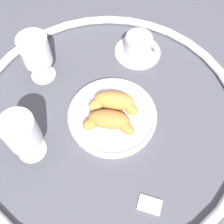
# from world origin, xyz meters

# --- Properties ---
(ground_plane) EXTENTS (2.20, 2.20, 0.00)m
(ground_plane) POSITION_xyz_m (0.00, 0.00, 0.00)
(ground_plane) COLOR #4C4F56
(table_chrome_rim) EXTENTS (0.70, 0.70, 0.02)m
(table_chrome_rim) POSITION_xyz_m (0.00, 0.00, 0.01)
(table_chrome_rim) COLOR silver
(table_chrome_rim) RESTS_ON ground_plane
(pastry_plate) EXTENTS (0.23, 0.23, 0.02)m
(pastry_plate) POSITION_xyz_m (-0.02, 0.00, 0.01)
(pastry_plate) COLOR silver
(pastry_plate) RESTS_ON ground_plane
(croissant_large) EXTENTS (0.12, 0.10, 0.04)m
(croissant_large) POSITION_xyz_m (-0.01, -0.02, 0.04)
(croissant_large) COLOR #CC893D
(croissant_large) RESTS_ON pastry_plate
(croissant_small) EXTENTS (0.12, 0.10, 0.04)m
(croissant_small) POSITION_xyz_m (-0.03, 0.03, 0.04)
(croissant_small) COLOR #BC7A38
(croissant_small) RESTS_ON pastry_plate
(coffee_cup_near) EXTENTS (0.14, 0.14, 0.06)m
(coffee_cup_near) POSITION_xyz_m (0.04, -0.23, 0.03)
(coffee_cup_near) COLOR silver
(coffee_cup_near) RESTS_ON ground_plane
(juice_glass_left) EXTENTS (0.08, 0.08, 0.14)m
(juice_glass_left) POSITION_xyz_m (0.10, 0.18, 0.09)
(juice_glass_left) COLOR white
(juice_glass_left) RESTS_ON ground_plane
(juice_glass_right) EXTENTS (0.08, 0.08, 0.14)m
(juice_glass_right) POSITION_xyz_m (0.22, -0.01, 0.10)
(juice_glass_right) COLOR white
(juice_glass_right) RESTS_ON ground_plane
(sugar_packet) EXTENTS (0.06, 0.05, 0.01)m
(sugar_packet) POSITION_xyz_m (-0.20, 0.14, 0.00)
(sugar_packet) COLOR white
(sugar_packet) RESTS_ON ground_plane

